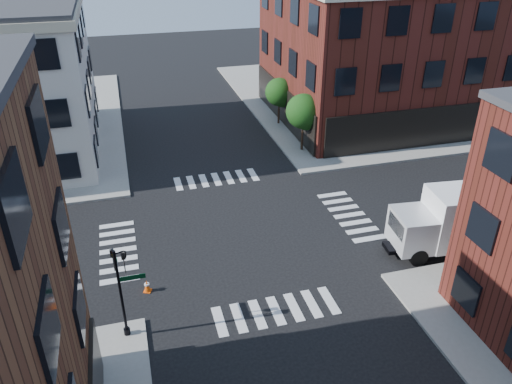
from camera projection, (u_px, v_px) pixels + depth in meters
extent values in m
plane|color=black|center=(240.00, 232.00, 29.37)|extent=(120.00, 120.00, 0.00)
cube|color=gray|center=(387.00, 95.00, 51.98)|extent=(30.00, 30.00, 0.15)
cube|color=#431710|center=(418.00, 48.00, 44.79)|extent=(25.00, 16.00, 12.00)
cylinder|color=black|center=(302.00, 141.00, 39.14)|extent=(0.18, 0.18, 1.47)
cylinder|color=black|center=(302.00, 132.00, 38.79)|extent=(0.12, 0.12, 1.47)
sphere|color=black|center=(303.00, 111.00, 37.98)|extent=(2.69, 2.69, 2.69)
sphere|color=black|center=(307.00, 118.00, 38.22)|extent=(1.85, 1.85, 1.85)
cylinder|color=black|center=(279.00, 116.00, 44.24)|extent=(0.18, 0.18, 1.33)
cylinder|color=black|center=(279.00, 109.00, 43.92)|extent=(0.12, 0.12, 1.33)
sphere|color=black|center=(279.00, 92.00, 43.19)|extent=(2.43, 2.43, 2.43)
sphere|color=black|center=(282.00, 98.00, 43.40)|extent=(1.67, 1.67, 1.67)
cylinder|color=black|center=(121.00, 296.00, 20.92)|extent=(0.12, 0.12, 4.60)
cylinder|color=black|center=(127.00, 331.00, 21.89)|extent=(0.28, 0.28, 0.30)
cube|color=#053819|center=(132.00, 278.00, 20.64)|extent=(1.10, 0.03, 0.22)
cube|color=#053819|center=(117.00, 267.00, 20.86)|extent=(0.03, 1.10, 0.22)
imported|color=black|center=(125.00, 262.00, 20.32)|extent=(0.22, 0.18, 1.10)
imported|color=black|center=(113.00, 261.00, 20.42)|extent=(0.18, 0.22, 1.10)
cube|color=white|center=(480.00, 215.00, 27.03)|extent=(6.01, 3.08, 3.09)
cube|color=maroon|center=(493.00, 227.00, 25.94)|extent=(2.18, 0.27, 0.70)
cube|color=maroon|center=(467.00, 203.00, 28.12)|extent=(2.18, 0.27, 0.70)
cube|color=silver|center=(413.00, 230.00, 26.74)|extent=(2.23, 2.59, 1.99)
cube|color=black|center=(397.00, 226.00, 26.44)|extent=(0.30, 1.89, 0.90)
cube|color=black|center=(454.00, 241.00, 27.62)|extent=(8.03, 1.82, 0.25)
cylinder|color=black|center=(418.00, 257.00, 26.34)|extent=(1.03, 0.45, 1.00)
cylinder|color=black|center=(402.00, 235.00, 28.15)|extent=(1.03, 0.45, 1.00)
cylinder|color=black|center=(481.00, 250.00, 26.87)|extent=(1.03, 0.45, 1.00)
cylinder|color=black|center=(460.00, 229.00, 28.67)|extent=(1.03, 0.45, 1.00)
cylinder|color=black|center=(498.00, 226.00, 29.02)|extent=(1.03, 0.45, 1.00)
cube|color=#F9540B|center=(148.00, 291.00, 24.69)|extent=(0.47, 0.47, 0.04)
cone|color=#F9540B|center=(147.00, 286.00, 24.54)|extent=(0.45, 0.45, 0.67)
cylinder|color=white|center=(147.00, 284.00, 24.49)|extent=(0.26, 0.26, 0.08)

